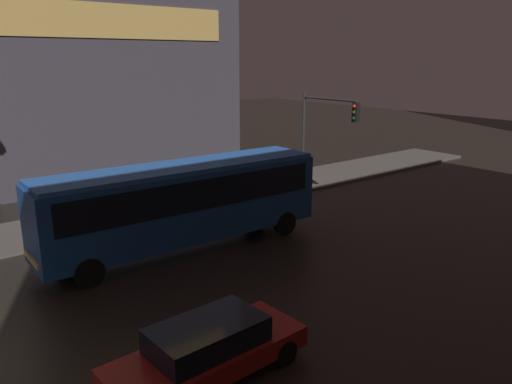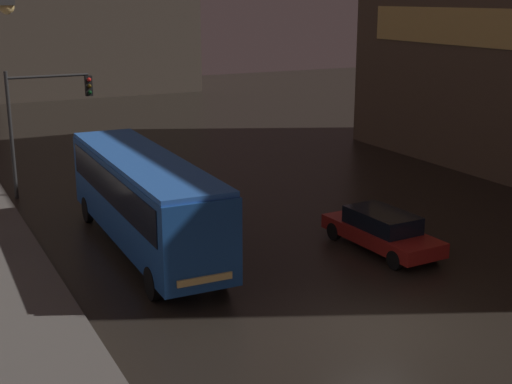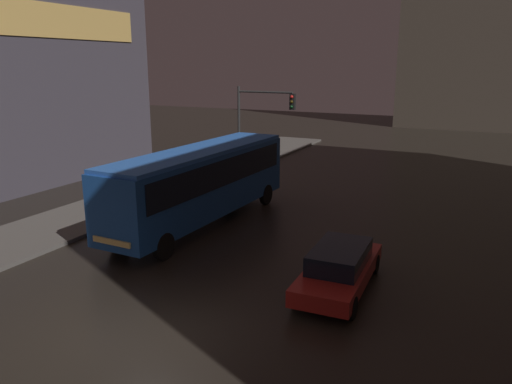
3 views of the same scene
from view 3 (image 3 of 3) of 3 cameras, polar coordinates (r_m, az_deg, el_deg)
The scene contains 8 objects.
ground_plane at distance 13.73m, azimuth -12.34°, elevation -15.71°, with size 120.00×120.00×0.00m, color black.
sidewalk_left at distance 26.25m, azimuth -14.27°, elevation -0.91°, with size 4.00×48.00×0.15m.
building_far_backdrop at distance 62.74m, azimuth 25.82°, elevation 18.68°, with size 18.07×12.00×25.87m.
bus_near at distance 21.57m, azimuth -6.28°, elevation 1.58°, with size 2.62×11.14×3.33m.
car_taxi at distance 15.80m, azimuth 9.50°, elevation -8.47°, with size 1.99×4.84×1.39m.
pedestrian_near at distance 26.24m, azimuth -13.09°, elevation 1.54°, with size 0.55×0.55×1.65m.
pedestrian_mid at distance 28.57m, azimuth -8.28°, elevation 2.99°, with size 0.40×0.40×1.82m.
traffic_light_main at distance 29.75m, azimuth 0.35°, elevation 8.63°, with size 3.70×0.35×5.53m.
Camera 3 is at (7.66, -9.13, 6.82)m, focal length 35.00 mm.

